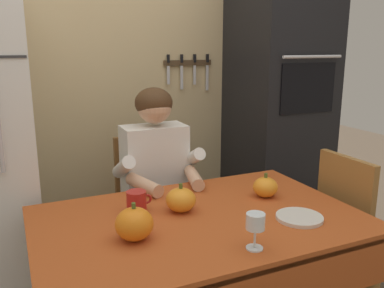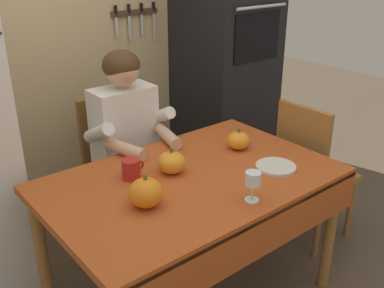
{
  "view_description": "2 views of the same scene",
  "coord_description": "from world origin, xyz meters",
  "px_view_note": "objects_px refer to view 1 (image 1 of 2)",
  "views": [
    {
      "loc": [
        -0.71,
        -1.39,
        1.47
      ],
      "look_at": [
        0.05,
        0.29,
        1.02
      ],
      "focal_mm": 38.25,
      "sensor_mm": 36.0,
      "label": 1
    },
    {
      "loc": [
        -1.21,
        -1.39,
        1.75
      ],
      "look_at": [
        0.06,
        0.17,
        0.87
      ],
      "focal_mm": 42.05,
      "sensor_mm": 36.0,
      "label": 2
    }
  ],
  "objects_px": {
    "chair_behind_person": "(149,205)",
    "coffee_mug": "(137,202)",
    "seated_person": "(159,179)",
    "serving_tray": "(299,217)",
    "dining_table": "(202,237)",
    "wall_oven": "(278,105)",
    "pumpkin_medium": "(134,224)",
    "chair_right_side": "(356,231)",
    "pumpkin_large": "(265,187)",
    "pumpkin_small": "(181,200)",
    "wine_glass": "(255,224)"
  },
  "relations": [
    {
      "from": "chair_right_side",
      "to": "pumpkin_large",
      "type": "xyz_separation_m",
      "value": [
        -0.5,
        0.13,
        0.28
      ]
    },
    {
      "from": "coffee_mug",
      "to": "serving_tray",
      "type": "xyz_separation_m",
      "value": [
        0.61,
        -0.37,
        -0.04
      ]
    },
    {
      "from": "pumpkin_large",
      "to": "coffee_mug",
      "type": "bearing_deg",
      "value": 173.01
    },
    {
      "from": "chair_behind_person",
      "to": "chair_right_side",
      "type": "distance_m",
      "value": 1.19
    },
    {
      "from": "pumpkin_large",
      "to": "pumpkin_small",
      "type": "distance_m",
      "value": 0.45
    },
    {
      "from": "coffee_mug",
      "to": "dining_table",
      "type": "bearing_deg",
      "value": -40.16
    },
    {
      "from": "wall_oven",
      "to": "wine_glass",
      "type": "bearing_deg",
      "value": -128.55
    },
    {
      "from": "pumpkin_large",
      "to": "pumpkin_small",
      "type": "bearing_deg",
      "value": 179.65
    },
    {
      "from": "dining_table",
      "to": "coffee_mug",
      "type": "distance_m",
      "value": 0.33
    },
    {
      "from": "wall_oven",
      "to": "coffee_mug",
      "type": "distance_m",
      "value": 1.5
    },
    {
      "from": "pumpkin_large",
      "to": "pumpkin_medium",
      "type": "distance_m",
      "value": 0.74
    },
    {
      "from": "chair_behind_person",
      "to": "chair_right_side",
      "type": "height_order",
      "value": "same"
    },
    {
      "from": "chair_right_side",
      "to": "serving_tray",
      "type": "xyz_separation_m",
      "value": [
        -0.52,
        -0.16,
        0.24
      ]
    },
    {
      "from": "pumpkin_medium",
      "to": "pumpkin_small",
      "type": "xyz_separation_m",
      "value": [
        0.27,
        0.18,
        -0.01
      ]
    },
    {
      "from": "pumpkin_medium",
      "to": "chair_right_side",
      "type": "bearing_deg",
      "value": 2.36
    },
    {
      "from": "pumpkin_large",
      "to": "pumpkin_small",
      "type": "height_order",
      "value": "pumpkin_small"
    },
    {
      "from": "wall_oven",
      "to": "wine_glass",
      "type": "height_order",
      "value": "wall_oven"
    },
    {
      "from": "coffee_mug",
      "to": "chair_behind_person",
      "type": "bearing_deg",
      "value": 67.25
    },
    {
      "from": "dining_table",
      "to": "pumpkin_large",
      "type": "bearing_deg",
      "value": 16.15
    },
    {
      "from": "wine_glass",
      "to": "chair_right_side",
      "type": "bearing_deg",
      "value": 20.01
    },
    {
      "from": "dining_table",
      "to": "pumpkin_small",
      "type": "relative_size",
      "value": 10.27
    },
    {
      "from": "chair_behind_person",
      "to": "pumpkin_small",
      "type": "relative_size",
      "value": 6.82
    },
    {
      "from": "dining_table",
      "to": "wall_oven",
      "type": "bearing_deg",
      "value": 41.31
    },
    {
      "from": "pumpkin_large",
      "to": "pumpkin_medium",
      "type": "bearing_deg",
      "value": -166.11
    },
    {
      "from": "chair_behind_person",
      "to": "pumpkin_small",
      "type": "bearing_deg",
      "value": -95.8
    },
    {
      "from": "seated_person",
      "to": "pumpkin_small",
      "type": "height_order",
      "value": "seated_person"
    },
    {
      "from": "wall_oven",
      "to": "chair_behind_person",
      "type": "height_order",
      "value": "wall_oven"
    },
    {
      "from": "chair_behind_person",
      "to": "pumpkin_large",
      "type": "bearing_deg",
      "value": -60.5
    },
    {
      "from": "wine_glass",
      "to": "seated_person",
      "type": "bearing_deg",
      "value": 92.61
    },
    {
      "from": "seated_person",
      "to": "pumpkin_medium",
      "type": "height_order",
      "value": "seated_person"
    },
    {
      "from": "serving_tray",
      "to": "coffee_mug",
      "type": "bearing_deg",
      "value": 149.13
    },
    {
      "from": "dining_table",
      "to": "serving_tray",
      "type": "xyz_separation_m",
      "value": [
        0.38,
        -0.17,
        0.09
      ]
    },
    {
      "from": "pumpkin_medium",
      "to": "dining_table",
      "type": "bearing_deg",
      "value": 10.94
    },
    {
      "from": "chair_right_side",
      "to": "pumpkin_small",
      "type": "bearing_deg",
      "value": 172.16
    },
    {
      "from": "seated_person",
      "to": "dining_table",
      "type": "bearing_deg",
      "value": -91.95
    },
    {
      "from": "chair_right_side",
      "to": "pumpkin_medium",
      "type": "height_order",
      "value": "chair_right_side"
    },
    {
      "from": "wall_oven",
      "to": "dining_table",
      "type": "relative_size",
      "value": 1.5
    },
    {
      "from": "pumpkin_medium",
      "to": "serving_tray",
      "type": "relative_size",
      "value": 0.75
    },
    {
      "from": "dining_table",
      "to": "pumpkin_medium",
      "type": "height_order",
      "value": "pumpkin_medium"
    },
    {
      "from": "seated_person",
      "to": "serving_tray",
      "type": "bearing_deg",
      "value": -64.96
    },
    {
      "from": "seated_person",
      "to": "wine_glass",
      "type": "xyz_separation_m",
      "value": [
        0.04,
        -0.92,
        0.1
      ]
    },
    {
      "from": "dining_table",
      "to": "chair_behind_person",
      "type": "distance_m",
      "value": 0.81
    },
    {
      "from": "wall_oven",
      "to": "chair_right_side",
      "type": "distance_m",
      "value": 1.09
    },
    {
      "from": "coffee_mug",
      "to": "pumpkin_medium",
      "type": "distance_m",
      "value": 0.27
    },
    {
      "from": "coffee_mug",
      "to": "pumpkin_medium",
      "type": "bearing_deg",
      "value": -108.75
    },
    {
      "from": "chair_behind_person",
      "to": "coffee_mug",
      "type": "height_order",
      "value": "chair_behind_person"
    },
    {
      "from": "chair_right_side",
      "to": "pumpkin_small",
      "type": "height_order",
      "value": "chair_right_side"
    },
    {
      "from": "chair_right_side",
      "to": "coffee_mug",
      "type": "bearing_deg",
      "value": 169.7
    },
    {
      "from": "coffee_mug",
      "to": "pumpkin_medium",
      "type": "xyz_separation_m",
      "value": [
        -0.09,
        -0.26,
        0.02
      ]
    },
    {
      "from": "dining_table",
      "to": "pumpkin_small",
      "type": "bearing_deg",
      "value": 111.82
    }
  ]
}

